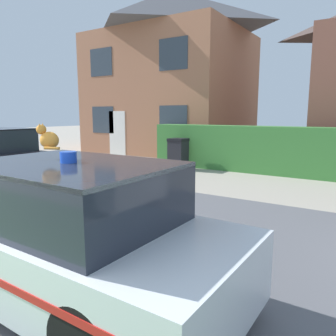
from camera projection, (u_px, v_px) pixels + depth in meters
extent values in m
cube|color=#5B5B60|center=(143.00, 237.00, 5.31)|extent=(28.00, 6.20, 0.01)
cube|color=#3D7F38|center=(270.00, 150.00, 10.83)|extent=(8.59, 0.80, 1.57)
cylinder|color=black|center=(36.00, 220.00, 5.07)|extent=(0.67, 0.21, 0.66)
cylinder|color=black|center=(191.00, 265.00, 3.57)|extent=(0.67, 0.21, 0.66)
cube|color=silver|center=(51.00, 243.00, 3.67)|extent=(4.46, 1.75, 0.69)
cube|color=#232833|center=(70.00, 191.00, 3.37)|extent=(2.11, 1.55, 0.60)
cube|color=silver|center=(69.00, 165.00, 3.32)|extent=(2.11, 1.55, 0.04)
cube|color=red|center=(105.00, 219.00, 4.36)|extent=(4.22, 0.06, 0.07)
cylinder|color=blue|center=(68.00, 157.00, 3.31)|extent=(0.17, 0.17, 0.11)
ellipsoid|color=orange|center=(49.00, 140.00, 3.56)|extent=(0.25, 0.21, 0.19)
ellipsoid|color=white|center=(43.00, 141.00, 3.58)|extent=(0.08, 0.10, 0.10)
sphere|color=orange|center=(41.00, 130.00, 3.56)|extent=(0.11, 0.11, 0.11)
cone|color=orange|center=(43.00, 125.00, 3.58)|extent=(0.04, 0.04, 0.04)
cone|color=orange|center=(39.00, 125.00, 3.52)|extent=(0.04, 0.04, 0.04)
cylinder|color=orange|center=(52.00, 148.00, 3.47)|extent=(0.18, 0.09, 0.03)
cylinder|color=black|center=(3.00, 174.00, 9.06)|extent=(0.64, 0.22, 0.63)
cylinder|color=black|center=(46.00, 167.00, 10.28)|extent=(0.64, 0.22, 0.63)
cube|color=#A86B4C|center=(171.00, 94.00, 17.49)|extent=(7.46, 6.21, 5.99)
pyramid|color=#56565B|center=(171.00, 13.00, 16.82)|extent=(7.83, 6.52, 2.21)
cube|color=white|center=(117.00, 133.00, 15.83)|extent=(1.00, 0.02, 2.10)
cube|color=#333D47|center=(103.00, 120.00, 16.22)|extent=(1.40, 0.02, 1.30)
cube|color=#333D47|center=(173.00, 121.00, 14.03)|extent=(1.40, 0.02, 1.30)
cube|color=#333D47|center=(101.00, 62.00, 15.77)|extent=(1.40, 0.02, 1.30)
cube|color=#333D47|center=(173.00, 54.00, 13.58)|extent=(1.40, 0.02, 1.30)
cube|color=black|center=(178.00, 155.00, 11.74)|extent=(0.58, 0.56, 1.01)
cube|color=black|center=(178.00, 140.00, 11.65)|extent=(0.61, 0.59, 0.10)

